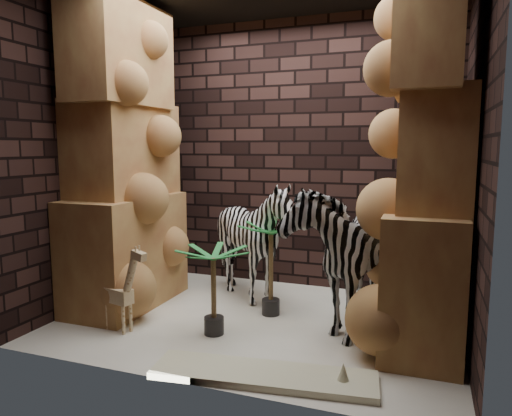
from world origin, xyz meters
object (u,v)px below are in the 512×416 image
at_px(giraffe_toy, 118,286).
at_px(palm_back, 214,291).
at_px(palm_front, 271,269).
at_px(zebra_left, 254,247).
at_px(zebra_right, 344,240).
at_px(surfboard, 263,375).

xyz_separation_m(giraffe_toy, palm_back, (0.81, 0.21, -0.02)).
bearing_deg(palm_front, zebra_left, 132.72).
height_order(zebra_right, surfboard, zebra_right).
height_order(palm_front, surfboard, palm_front).
bearing_deg(zebra_left, surfboard, -74.50).
xyz_separation_m(zebra_left, palm_back, (-0.03, -0.92, -0.19)).
xyz_separation_m(zebra_right, giraffe_toy, (-1.79, -0.86, -0.36)).
height_order(zebra_right, giraffe_toy, zebra_right).
height_order(giraffe_toy, palm_front, palm_front).
bearing_deg(palm_front, giraffe_toy, -143.80).
height_order(zebra_left, palm_back, zebra_left).
distance_m(zebra_right, palm_front, 0.74).
bearing_deg(zebra_left, palm_front, -54.18).
bearing_deg(palm_back, palm_front, 63.13).
relative_size(giraffe_toy, surfboard, 0.52).
xyz_separation_m(giraffe_toy, surfboard, (1.46, -0.38, -0.38)).
relative_size(palm_back, surfboard, 0.49).
relative_size(zebra_right, zebra_left, 1.21).
bearing_deg(zebra_left, zebra_right, -22.35).
xyz_separation_m(palm_front, surfboard, (0.34, -1.20, -0.42)).
bearing_deg(zebra_right, giraffe_toy, -148.07).
distance_m(zebra_right, giraffe_toy, 2.02).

